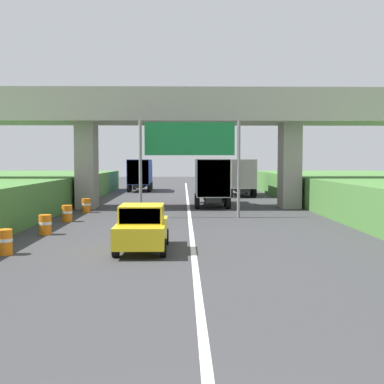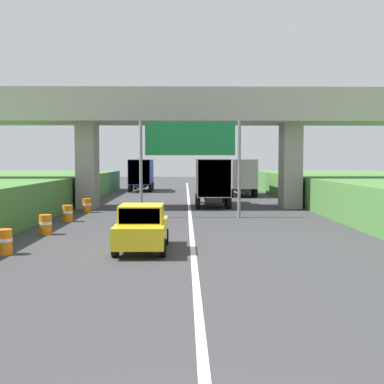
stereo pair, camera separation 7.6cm
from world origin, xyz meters
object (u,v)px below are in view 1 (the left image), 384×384
truck_black (240,175)px  truck_blue (141,173)px  construction_barrel_2 (4,242)px  car_yellow (142,228)px  truck_red (211,180)px  construction_barrel_5 (86,205)px  construction_barrel_3 (45,224)px  overhead_highway_sign (190,146)px  construction_barrel_4 (67,213)px

truck_black → truck_blue: same height
truck_blue → construction_barrel_2: bearing=-92.6°
car_yellow → truck_red: bearing=79.2°
truck_red → construction_barrel_5: bearing=-150.5°
truck_black → car_yellow: size_ratio=1.78×
construction_barrel_2 → construction_barrel_3: same height
construction_barrel_2 → construction_barrel_3: (0.13, 4.86, 0.00)m
truck_blue → car_yellow: size_ratio=1.78×
truck_red → truck_black: size_ratio=1.00×
overhead_highway_sign → construction_barrel_2: overhead_highway_sign is taller
truck_blue → construction_barrel_3: size_ratio=8.11×
truck_black → construction_barrel_5: bearing=-127.0°
truck_black → truck_blue: size_ratio=1.00×
overhead_highway_sign → construction_barrel_3: 10.05m
construction_barrel_3 → construction_barrel_5: 9.73m
overhead_highway_sign → construction_barrel_2: bearing=-120.4°
truck_black → car_yellow: truck_black is taller
truck_blue → construction_barrel_3: truck_blue is taller
overhead_highway_sign → construction_barrel_4: size_ratio=6.53×
overhead_highway_sign → construction_barrel_2: 13.81m
construction_barrel_3 → construction_barrel_4: (-0.13, 4.86, 0.00)m
truck_black → construction_barrel_2: (-11.72, -29.99, -1.47)m
construction_barrel_5 → truck_red: bearing=29.5°
construction_barrel_4 → car_yellow: bearing=-61.9°
overhead_highway_sign → truck_red: bearing=77.9°
construction_barrel_2 → construction_barrel_4: bearing=90.0°
truck_black → construction_barrel_3: bearing=-114.8°
truck_blue → overhead_highway_sign: bearing=-79.1°
construction_barrel_2 → construction_barrel_4: size_ratio=1.00×
overhead_highway_sign → car_yellow: (-1.89, -10.78, -3.34)m
truck_blue → car_yellow: (3.15, -36.88, -1.08)m
construction_barrel_2 → construction_barrel_4: same height
construction_barrel_5 → truck_blue: bearing=86.1°
truck_blue → construction_barrel_5: size_ratio=8.11×
construction_barrel_2 → construction_barrel_3: 4.87m
truck_red → construction_barrel_5: 9.62m
construction_barrel_5 → overhead_highway_sign: bearing=-25.3°
construction_barrel_2 → truck_blue: bearing=87.4°
truck_red → truck_black: (3.32, 10.71, 0.00)m
truck_blue → construction_barrel_4: bearing=-93.5°
overhead_highway_sign → construction_barrel_4: bearing=-165.5°
truck_black → overhead_highway_sign: bearing=-105.1°
truck_black → truck_red: bearing=-107.2°
truck_red → truck_blue: bearing=110.1°
car_yellow → construction_barrel_2: bearing=-171.9°
truck_black → truck_blue: bearing=142.9°
construction_barrel_3 → construction_barrel_5: bearing=90.1°
truck_red → construction_barrel_5: truck_red is taller
car_yellow → construction_barrel_4: (-4.83, 9.04, -0.40)m
truck_blue → car_yellow: bearing=-85.1°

